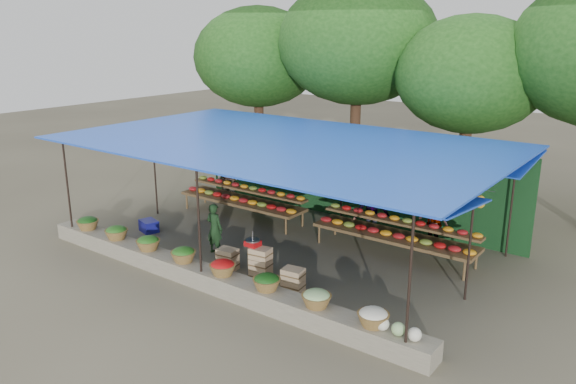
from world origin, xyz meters
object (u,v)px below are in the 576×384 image
Objects in this scene: weighing_scale at (253,242)px; blue_crate_front at (110,238)px; crate_counter at (260,267)px; vendor_seated at (215,229)px; blue_crate_back at (149,226)px.

weighing_scale is 0.70× the size of blue_crate_front.
vendor_seated reaches higher than crate_counter.
blue_crate_back is at bearing 172.08° from weighing_scale.
vendor_seated is (-1.90, 0.55, 0.34)m from crate_counter.
vendor_seated is at bearing 163.80° from crate_counter.
crate_counter is at bearing 9.08° from blue_crate_back.
weighing_scale is 1.81m from vendor_seated.
vendor_seated is 2.96m from blue_crate_front.
weighing_scale is 0.27× the size of vendor_seated.
crate_counter is 4.62m from blue_crate_front.
blue_crate_back is at bearing 78.48° from blue_crate_front.
weighing_scale is 4.40m from blue_crate_back.
vendor_seated is 2.42× the size of blue_crate_back.
crate_counter reaches higher than blue_crate_back.
blue_crate_front is (-2.67, -1.18, -0.50)m from vendor_seated.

